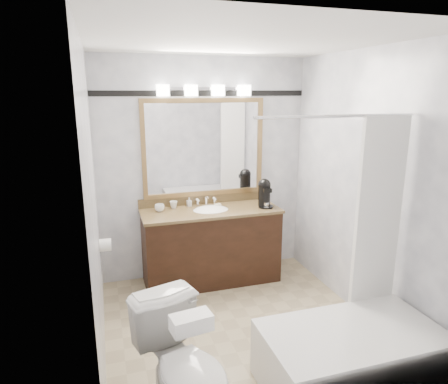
{
  "coord_description": "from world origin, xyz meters",
  "views": [
    {
      "loc": [
        -1.11,
        -3.07,
        2.13
      ],
      "look_at": [
        -0.05,
        0.35,
        1.22
      ],
      "focal_mm": 32.0,
      "sensor_mm": 36.0,
      "label": 1
    }
  ],
  "objects": [
    {
      "name": "room",
      "position": [
        0.0,
        0.0,
        1.25
      ],
      "size": [
        2.42,
        2.62,
        2.52
      ],
      "color": "tan",
      "rests_on": "ground"
    },
    {
      "name": "vanity",
      "position": [
        0.0,
        1.02,
        0.44
      ],
      "size": [
        1.53,
        0.58,
        0.97
      ],
      "color": "black",
      "rests_on": "ground"
    },
    {
      "name": "mirror",
      "position": [
        0.0,
        1.28,
        1.5
      ],
      "size": [
        1.4,
        0.04,
        1.1
      ],
      "color": "olive",
      "rests_on": "room"
    },
    {
      "name": "vanity_light_bar",
      "position": [
        0.0,
        1.23,
        2.13
      ],
      "size": [
        1.02,
        0.14,
        0.12
      ],
      "color": "silver",
      "rests_on": "room"
    },
    {
      "name": "accent_stripe",
      "position": [
        0.0,
        1.29,
        2.1
      ],
      "size": [
        2.4,
        0.01,
        0.06
      ],
      "primitive_type": "cube",
      "color": "black",
      "rests_on": "room"
    },
    {
      "name": "bathtub",
      "position": [
        0.55,
        -0.9,
        0.28
      ],
      "size": [
        1.3,
        0.75,
        1.96
      ],
      "color": "white",
      "rests_on": "ground"
    },
    {
      "name": "tp_roll",
      "position": [
        -1.14,
        0.66,
        0.7
      ],
      "size": [
        0.11,
        0.12,
        0.12
      ],
      "primitive_type": "cylinder",
      "rotation": [
        0.0,
        1.57,
        0.0
      ],
      "color": "white",
      "rests_on": "room"
    },
    {
      "name": "toilet",
      "position": [
        -0.7,
        -0.92,
        0.41
      ],
      "size": [
        0.66,
        0.9,
        0.82
      ],
      "primitive_type": "imported",
      "rotation": [
        0.0,
        0.0,
        0.28
      ],
      "color": "white",
      "rests_on": "ground"
    },
    {
      "name": "tissue_box",
      "position": [
        -0.7,
        -1.12,
        0.87
      ],
      "size": [
        0.25,
        0.16,
        0.09
      ],
      "primitive_type": "cube",
      "rotation": [
        0.0,
        0.0,
        0.15
      ],
      "color": "white",
      "rests_on": "toilet"
    },
    {
      "name": "coffee_maker",
      "position": [
        0.62,
        0.96,
        1.01
      ],
      "size": [
        0.17,
        0.21,
        0.32
      ],
      "rotation": [
        0.0,
        0.0,
        -0.04
      ],
      "color": "black",
      "rests_on": "vanity"
    },
    {
      "name": "cup_left",
      "position": [
        -0.55,
        1.11,
        0.89
      ],
      "size": [
        0.12,
        0.12,
        0.08
      ],
      "primitive_type": "imported",
      "rotation": [
        0.0,
        0.0,
        -0.2
      ],
      "color": "white",
      "rests_on": "vanity"
    },
    {
      "name": "cup_right",
      "position": [
        -0.38,
        1.2,
        0.89
      ],
      "size": [
        0.09,
        0.09,
        0.08
      ],
      "primitive_type": "imported",
      "rotation": [
        0.0,
        0.0,
        -0.12
      ],
      "color": "white",
      "rests_on": "vanity"
    },
    {
      "name": "soap_bottle_a",
      "position": [
        -0.2,
        1.22,
        0.9
      ],
      "size": [
        0.06,
        0.06,
        0.1
      ],
      "primitive_type": "imported",
      "rotation": [
        0.0,
        0.0,
        0.28
      ],
      "color": "white",
      "rests_on": "vanity"
    },
    {
      "name": "soap_bar",
      "position": [
        0.11,
        1.13,
        0.86
      ],
      "size": [
        0.08,
        0.05,
        0.02
      ],
      "primitive_type": "cube",
      "rotation": [
        0.0,
        0.0,
        0.15
      ],
      "color": "beige",
      "rests_on": "vanity"
    }
  ]
}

